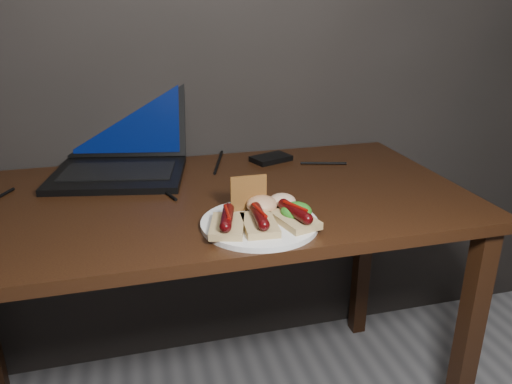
% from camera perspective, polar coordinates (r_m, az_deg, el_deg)
% --- Properties ---
extents(desk, '(1.40, 0.70, 0.75)m').
position_cam_1_polar(desk, '(1.33, -6.57, -3.98)').
color(desk, '#321E0C').
rests_on(desk, ground).
extents(laptop, '(0.43, 0.43, 0.25)m').
position_cam_1_polar(laptop, '(1.51, -15.14, 4.19)').
color(laptop, black).
rests_on(laptop, desk).
extents(hard_drive, '(0.14, 0.11, 0.02)m').
position_cam_1_polar(hard_drive, '(1.56, 1.72, 3.85)').
color(hard_drive, black).
rests_on(hard_drive, desk).
extents(desk_cables, '(1.04, 0.39, 0.01)m').
position_cam_1_polar(desk_cables, '(1.42, -9.55, 1.57)').
color(desk_cables, black).
rests_on(desk_cables, desk).
extents(plate, '(0.30, 0.30, 0.01)m').
position_cam_1_polar(plate, '(1.11, 0.40, -3.61)').
color(plate, white).
rests_on(plate, desk).
extents(bread_sausage_left, '(0.10, 0.13, 0.04)m').
position_cam_1_polar(bread_sausage_left, '(1.07, -3.31, -3.49)').
color(bread_sausage_left, tan).
rests_on(bread_sausage_left, plate).
extents(bread_sausage_center, '(0.08, 0.12, 0.04)m').
position_cam_1_polar(bread_sausage_center, '(1.07, 0.41, -3.31)').
color(bread_sausage_center, tan).
rests_on(bread_sausage_center, plate).
extents(bread_sausage_right, '(0.10, 0.13, 0.04)m').
position_cam_1_polar(bread_sausage_right, '(1.10, 4.46, -2.76)').
color(bread_sausage_right, tan).
rests_on(bread_sausage_right, plate).
extents(crispbread, '(0.08, 0.01, 0.08)m').
position_cam_1_polar(crispbread, '(1.15, -0.86, -0.13)').
color(crispbread, olive).
rests_on(crispbread, plate).
extents(salad_greens, '(0.07, 0.07, 0.04)m').
position_cam_1_polar(salad_greens, '(1.12, 4.61, -2.20)').
color(salad_greens, '#186313').
rests_on(salad_greens, plate).
extents(salsa_mound, '(0.07, 0.07, 0.04)m').
position_cam_1_polar(salsa_mound, '(1.15, 0.69, -1.44)').
color(salsa_mound, '#A72C10').
rests_on(salsa_mound, plate).
extents(coleslaw_mound, '(0.06, 0.06, 0.04)m').
position_cam_1_polar(coleslaw_mound, '(1.17, 3.02, -1.07)').
color(coleslaw_mound, '#EDE4CD').
rests_on(coleslaw_mound, plate).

